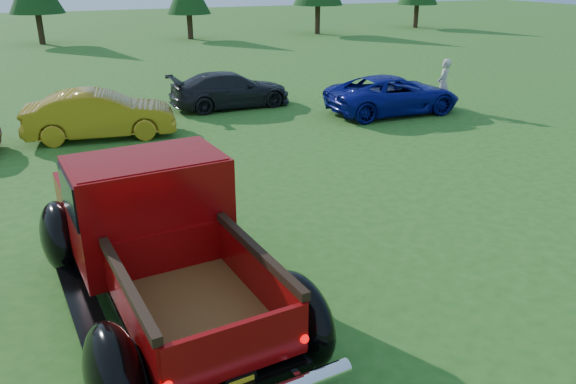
{
  "coord_description": "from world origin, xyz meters",
  "views": [
    {
      "loc": [
        -3.07,
        -7.39,
        4.37
      ],
      "look_at": [
        0.18,
        0.2,
        1.05
      ],
      "focal_mm": 35.0,
      "sensor_mm": 36.0,
      "label": 1
    }
  ],
  "objects_px": {
    "pickup_truck": "(152,232)",
    "show_car_yellow": "(100,115)",
    "show_car_blue": "(393,95)",
    "show_car_grey": "(230,90)",
    "spectator": "(443,84)"
  },
  "relations": [
    {
      "from": "show_car_yellow",
      "to": "spectator",
      "type": "bearing_deg",
      "value": -87.38
    },
    {
      "from": "pickup_truck",
      "to": "spectator",
      "type": "bearing_deg",
      "value": 29.76
    },
    {
      "from": "spectator",
      "to": "pickup_truck",
      "type": "bearing_deg",
      "value": 0.12
    },
    {
      "from": "show_car_blue",
      "to": "show_car_grey",
      "type": "bearing_deg",
      "value": 58.27
    },
    {
      "from": "show_car_grey",
      "to": "spectator",
      "type": "relative_size",
      "value": 2.45
    },
    {
      "from": "show_car_yellow",
      "to": "show_car_blue",
      "type": "height_order",
      "value": "show_car_yellow"
    },
    {
      "from": "show_car_grey",
      "to": "spectator",
      "type": "bearing_deg",
      "value": -117.28
    },
    {
      "from": "show_car_yellow",
      "to": "show_car_blue",
      "type": "relative_size",
      "value": 0.91
    },
    {
      "from": "pickup_truck",
      "to": "show_car_blue",
      "type": "relative_size",
      "value": 1.33
    },
    {
      "from": "show_car_yellow",
      "to": "spectator",
      "type": "xyz_separation_m",
      "value": [
        10.69,
        -0.92,
        0.17
      ]
    },
    {
      "from": "pickup_truck",
      "to": "show_car_yellow",
      "type": "relative_size",
      "value": 1.46
    },
    {
      "from": "pickup_truck",
      "to": "show_car_yellow",
      "type": "height_order",
      "value": "pickup_truck"
    },
    {
      "from": "pickup_truck",
      "to": "show_car_blue",
      "type": "xyz_separation_m",
      "value": [
        9.06,
        7.86,
        -0.38
      ]
    },
    {
      "from": "pickup_truck",
      "to": "show_car_yellow",
      "type": "bearing_deg",
      "value": 83.33
    },
    {
      "from": "show_car_grey",
      "to": "show_car_yellow",
      "type": "bearing_deg",
      "value": 114.14
    }
  ]
}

